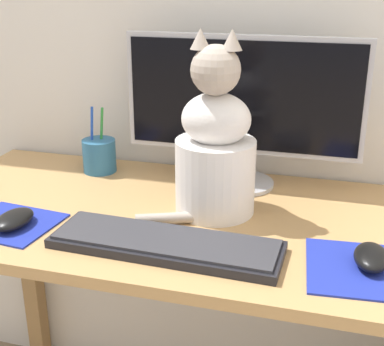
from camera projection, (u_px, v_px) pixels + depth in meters
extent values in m
cube|color=tan|center=(194.00, 220.00, 1.19)|extent=(1.30, 0.60, 0.02)
cube|color=olive|center=(31.00, 269.00, 1.71)|extent=(0.05, 0.05, 0.73)
cylinder|color=#B2B2B7|center=(240.00, 183.00, 1.35)|extent=(0.17, 0.17, 0.01)
cylinder|color=#B2B2B7|center=(240.00, 167.00, 1.34)|extent=(0.04, 0.04, 0.08)
cube|color=#B2B2B7|center=(243.00, 95.00, 1.27)|extent=(0.58, 0.02, 0.28)
cube|color=black|center=(242.00, 96.00, 1.26)|extent=(0.55, 0.00, 0.26)
cube|color=black|center=(166.00, 245.00, 1.04)|extent=(0.46, 0.15, 0.02)
cube|color=#333338|center=(166.00, 239.00, 1.04)|extent=(0.44, 0.14, 0.01)
cube|color=#1E2D9E|center=(11.00, 224.00, 1.14)|extent=(0.20, 0.18, 0.00)
cube|color=#1E2D9E|center=(370.00, 270.00, 0.97)|extent=(0.24, 0.22, 0.00)
ellipsoid|color=black|center=(14.00, 219.00, 1.12)|extent=(0.07, 0.11, 0.03)
ellipsoid|color=black|center=(371.00, 257.00, 0.97)|extent=(0.06, 0.10, 0.03)
cylinder|color=white|center=(215.00, 176.00, 1.18)|extent=(0.18, 0.18, 0.17)
ellipsoid|color=white|center=(216.00, 119.00, 1.13)|extent=(0.15, 0.13, 0.11)
sphere|color=#B2A393|center=(216.00, 70.00, 1.08)|extent=(0.11, 0.11, 0.10)
cone|color=#B2A393|center=(200.00, 39.00, 1.07)|extent=(0.04, 0.04, 0.04)
cone|color=#B2A393|center=(232.00, 40.00, 1.05)|extent=(0.04, 0.04, 0.04)
cylinder|color=#B2A393|center=(187.00, 217.00, 1.15)|extent=(0.22, 0.11, 0.02)
cylinder|color=#286089|center=(99.00, 156.00, 1.43)|extent=(0.09, 0.09, 0.09)
cylinder|color=green|center=(101.00, 133.00, 1.42)|extent=(0.02, 0.02, 0.14)
cylinder|color=#1E47B2|center=(92.00, 133.00, 1.41)|extent=(0.01, 0.03, 0.14)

